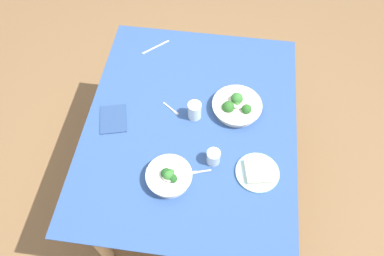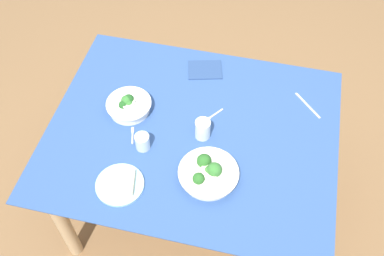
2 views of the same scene
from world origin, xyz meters
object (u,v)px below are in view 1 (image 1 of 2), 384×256
object	(u,v)px
napkin_folded_upper	(113,119)
water_glass_side	(213,157)
water_glass_center	(195,111)
broccoli_bowl_near	(169,177)
fork_by_near_bowl	(200,172)
table_knife_left	(156,47)
broccoli_bowl_far	(237,106)
fork_by_far_bowl	(171,109)
bread_side_plate	(258,172)

from	to	relation	value
napkin_folded_upper	water_glass_side	bearing A→B (deg)	72.41
water_glass_center	water_glass_side	world-z (taller)	water_glass_center
broccoli_bowl_near	fork_by_near_bowl	world-z (taller)	broccoli_bowl_near
fork_by_near_bowl	napkin_folded_upper	world-z (taller)	napkin_folded_upper
table_knife_left	napkin_folded_upper	size ratio (longest dim) A/B	1.06
water_glass_side	fork_by_near_bowl	xyz separation A→B (m)	(0.07, -0.05, -0.04)
broccoli_bowl_far	water_glass_center	distance (m)	0.23
water_glass_center	napkin_folded_upper	distance (m)	0.43
broccoli_bowl_near	fork_by_far_bowl	distance (m)	0.41
broccoli_bowl_near	table_knife_left	bearing A→B (deg)	-165.03
broccoli_bowl_near	napkin_folded_upper	size ratio (longest dim) A/B	1.24
fork_by_far_bowl	napkin_folded_upper	distance (m)	0.31
broccoli_bowl_far	bread_side_plate	world-z (taller)	broccoli_bowl_far
broccoli_bowl_near	bread_side_plate	size ratio (longest dim) A/B	1.03
broccoli_bowl_far	fork_by_far_bowl	bearing A→B (deg)	-82.41
water_glass_side	bread_side_plate	bearing A→B (deg)	80.06
table_knife_left	water_glass_side	bearing A→B (deg)	77.38
water_glass_center	broccoli_bowl_far	bearing A→B (deg)	108.51
water_glass_side	table_knife_left	size ratio (longest dim) A/B	0.42
broccoli_bowl_near	fork_by_near_bowl	distance (m)	0.16
fork_by_far_bowl	napkin_folded_upper	size ratio (longest dim) A/B	0.55
fork_by_far_bowl	fork_by_near_bowl	xyz separation A→B (m)	(0.35, 0.20, 0.00)
water_glass_center	water_glass_side	bearing A→B (deg)	26.42
water_glass_center	fork_by_near_bowl	distance (m)	0.33
water_glass_side	table_knife_left	bearing A→B (deg)	-149.59
fork_by_near_bowl	broccoli_bowl_far	bearing A→B (deg)	-126.66
bread_side_plate	table_knife_left	world-z (taller)	bread_side_plate
table_knife_left	napkin_folded_upper	bearing A→B (deg)	34.06
broccoli_bowl_near	fork_by_near_bowl	xyz separation A→B (m)	(-0.06, 0.14, -0.03)
water_glass_center	fork_by_far_bowl	distance (m)	0.14
bread_side_plate	fork_by_far_bowl	distance (m)	0.57
napkin_folded_upper	broccoli_bowl_near	bearing A→B (deg)	49.31
broccoli_bowl_far	napkin_folded_upper	bearing A→B (deg)	-76.68
bread_side_plate	napkin_folded_upper	distance (m)	0.79
bread_side_plate	table_knife_left	bearing A→B (deg)	-139.80
table_knife_left	bread_side_plate	bearing A→B (deg)	87.17
broccoli_bowl_near	water_glass_center	size ratio (longest dim) A/B	2.19
water_glass_center	water_glass_side	size ratio (longest dim) A/B	1.26
water_glass_side	fork_by_near_bowl	size ratio (longest dim) A/B	0.83
broccoli_bowl_near	broccoli_bowl_far	bearing A→B (deg)	147.85
fork_by_far_bowl	napkin_folded_upper	world-z (taller)	napkin_folded_upper
water_glass_center	table_knife_left	xyz separation A→B (m)	(-0.47, -0.30, -0.05)
broccoli_bowl_far	water_glass_center	size ratio (longest dim) A/B	2.65
broccoli_bowl_far	table_knife_left	xyz separation A→B (m)	(-0.39, -0.51, -0.03)
broccoli_bowl_far	fork_by_far_bowl	distance (m)	0.35
fork_by_far_bowl	table_knife_left	distance (m)	0.47
water_glass_center	fork_by_near_bowl	world-z (taller)	water_glass_center
broccoli_bowl_far	table_knife_left	distance (m)	0.65
fork_by_near_bowl	broccoli_bowl_near	bearing A→B (deg)	6.75
broccoli_bowl_near	fork_by_far_bowl	world-z (taller)	broccoli_bowl_near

